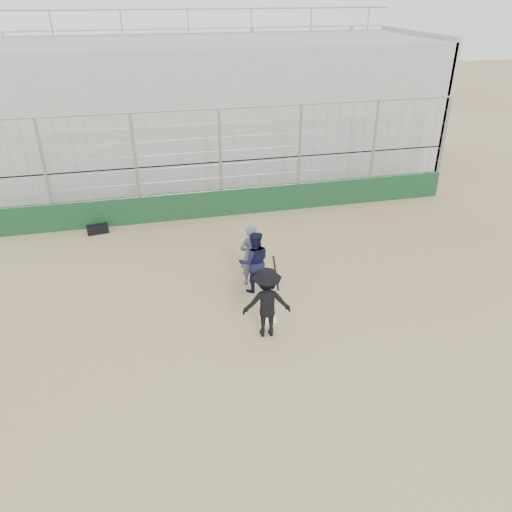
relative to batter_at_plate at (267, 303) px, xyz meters
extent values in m
plane|color=olive|center=(0.20, 0.58, -0.93)|extent=(90.00, 90.00, 0.00)
cube|color=white|center=(0.20, 0.58, -0.92)|extent=(0.44, 0.44, 0.02)
cube|color=#11351A|center=(0.20, 7.58, -0.43)|extent=(18.00, 0.25, 1.00)
cylinder|color=gray|center=(0.20, 7.58, 1.07)|extent=(0.10, 0.10, 4.00)
cylinder|color=gray|center=(9.20, 7.58, 1.07)|extent=(0.10, 0.10, 4.00)
cylinder|color=gray|center=(0.20, 7.58, 3.07)|extent=(18.00, 0.07, 0.07)
cube|color=#949494|center=(0.20, 12.53, -0.13)|extent=(20.00, 6.70, 1.60)
cube|color=#949494|center=(0.20, 12.53, 2.77)|extent=(20.00, 6.70, 4.20)
cube|color=#949494|center=(10.20, 12.53, 1.97)|extent=(0.25, 6.70, 6.10)
cylinder|color=gray|center=(0.20, 15.68, 5.87)|extent=(20.00, 0.06, 0.06)
imported|color=black|center=(0.00, 0.00, 0.00)|extent=(1.28, 0.83, 1.85)
cylinder|color=black|center=(0.25, 0.15, 0.71)|extent=(0.07, 0.57, 0.71)
imported|color=black|center=(0.16, 2.02, -0.32)|extent=(0.91, 0.71, 1.22)
sphere|color=maroon|center=(0.16, 2.02, 0.18)|extent=(0.28, 0.28, 0.28)
imported|color=#4C5160|center=(0.15, 2.49, -0.10)|extent=(0.76, 0.59, 1.65)
cube|color=black|center=(-4.37, 7.00, -0.77)|extent=(0.76, 0.42, 0.31)
cylinder|color=black|center=(-4.37, 7.00, -0.60)|extent=(0.47, 0.11, 0.04)
camera|label=1|loc=(-2.59, -9.79, 6.76)|focal=35.00mm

